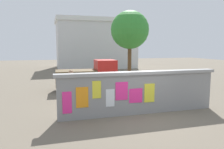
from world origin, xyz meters
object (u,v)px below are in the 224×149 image
(bicycle_near, at_px, (134,82))
(person_walking, at_px, (71,84))
(motorcycle, at_px, (141,90))
(auto_rickshaw_truck, at_px, (89,76))
(tree_roadside, at_px, (130,30))

(bicycle_near, xyz_separation_m, person_walking, (-4.42, -3.37, 0.62))
(motorcycle, bearing_deg, bicycle_near, 74.29)
(auto_rickshaw_truck, xyz_separation_m, tree_roadside, (4.05, 3.80, 3.09))
(auto_rickshaw_truck, distance_m, motorcycle, 3.76)
(motorcycle, height_order, tree_roadside, tree_roadside)
(auto_rickshaw_truck, bearing_deg, tree_roadside, 43.18)
(bicycle_near, relative_size, person_walking, 1.05)
(person_walking, distance_m, tree_roadside, 9.40)
(bicycle_near, bearing_deg, tree_roadside, 74.02)
(bicycle_near, relative_size, tree_roadside, 0.31)
(person_walking, bearing_deg, motorcycle, 2.23)
(auto_rickshaw_truck, distance_m, bicycle_near, 3.05)
(auto_rickshaw_truck, bearing_deg, person_walking, -113.68)
(motorcycle, xyz_separation_m, person_walking, (-3.51, -0.14, 0.52))
(motorcycle, distance_m, tree_roadside, 7.99)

